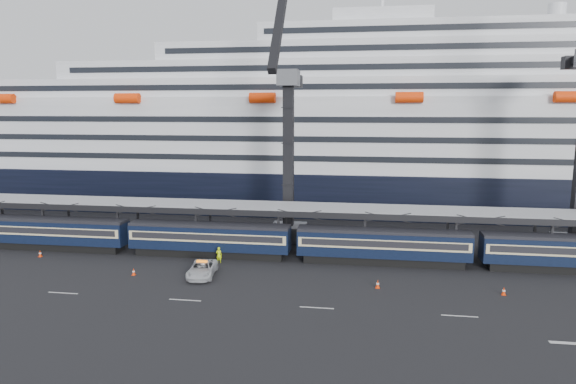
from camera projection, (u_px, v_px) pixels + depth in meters
name	position (u px, v px, depth m)	size (l,w,h in m)	color
ground	(475.00, 300.00, 46.53)	(260.00, 260.00, 0.00)	black
train	(413.00, 246.00, 56.62)	(133.05, 3.00, 4.05)	black
canopy	(453.00, 213.00, 59.34)	(130.00, 6.25, 5.53)	#94969C
cruise_ship	(419.00, 137.00, 89.57)	(214.09, 28.84, 34.00)	black
crane_dark_near	(288.00, 150.00, 65.73)	(4.50, 17.75, 35.08)	#4B4D53
pickup_truck	(202.00, 269.00, 53.00)	(2.55, 5.53, 1.54)	#BBBEC3
worker	(219.00, 255.00, 57.60)	(0.67, 0.44, 1.83)	#D9FF0D
traffic_cone_a	(40.00, 253.00, 60.07)	(0.40, 0.40, 0.81)	#FC3907
traffic_cone_b	(134.00, 272.00, 53.43)	(0.37, 0.37, 0.75)	#FC3907
traffic_cone_c	(378.00, 284.00, 49.58)	(0.42, 0.42, 0.84)	#FC3907
traffic_cone_d	(504.00, 291.00, 47.75)	(0.39, 0.39, 0.78)	#FC3907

